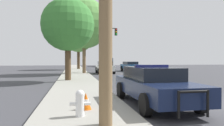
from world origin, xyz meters
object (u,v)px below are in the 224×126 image
object	(u,v)px
tree_sidewalk_near	(68,25)
car_background_midblock	(105,67)
tree_sidewalk_mid	(84,24)
traffic_cone	(86,101)
traffic_light	(97,40)
car_background_oncoming	(131,66)
tree_sidewalk_far	(78,37)
car_background_distant	(103,64)
box_truck	(105,60)
fire_hydrant	(80,102)
police_car	(153,84)

from	to	relation	value
tree_sidewalk_near	car_background_midblock	bearing A→B (deg)	65.33
tree_sidewalk_mid	traffic_cone	world-z (taller)	tree_sidewalk_mid
traffic_light	car_background_oncoming	world-z (taller)	traffic_light
traffic_light	tree_sidewalk_far	size ratio (longest dim) A/B	0.74
car_background_midblock	car_background_distant	distance (m)	21.51
car_background_midblock	tree_sidewalk_mid	size ratio (longest dim) A/B	0.50
car_background_distant	tree_sidewalk_mid	bearing A→B (deg)	-98.66
traffic_cone	car_background_oncoming	bearing A→B (deg)	71.55
tree_sidewalk_far	tree_sidewalk_near	bearing A→B (deg)	-93.87
car_background_midblock	car_background_distant	xyz separation A→B (m)	(2.73, 21.34, -0.07)
box_truck	tree_sidewalk_mid	world-z (taller)	tree_sidewalk_mid
car_background_oncoming	tree_sidewalk_near	xyz separation A→B (m)	(-8.47, -13.26, 3.54)
box_truck	tree_sidewalk_far	bearing A→B (deg)	66.66
car_background_oncoming	car_background_midblock	bearing A→B (deg)	41.46
traffic_light	car_background_midblock	xyz separation A→B (m)	(0.79, -1.32, -3.34)
car_background_midblock	box_truck	size ratio (longest dim) A/B	0.56
tree_sidewalk_far	traffic_cone	world-z (taller)	tree_sidewalk_far
fire_hydrant	tree_sidewalk_mid	size ratio (longest dim) A/B	0.09
fire_hydrant	car_background_distant	size ratio (longest dim) A/B	0.17
traffic_light	traffic_cone	size ratio (longest dim) A/B	10.89
box_truck	traffic_cone	world-z (taller)	box_truck
car_background_distant	tree_sidewalk_far	size ratio (longest dim) A/B	0.57
car_background_distant	tree_sidewalk_mid	size ratio (longest dim) A/B	0.52
traffic_light	car_background_distant	distance (m)	20.61
traffic_light	car_background_oncoming	xyz separation A→B (m)	(5.11, 2.89, -3.37)
car_background_distant	traffic_cone	bearing A→B (deg)	-94.00
box_truck	traffic_cone	xyz separation A→B (m)	(-7.18, -43.82, -1.17)
tree_sidewalk_far	tree_sidewalk_mid	bearing A→B (deg)	-88.21
car_background_oncoming	traffic_cone	world-z (taller)	car_background_oncoming
car_background_distant	police_car	bearing A→B (deg)	-90.50
car_background_oncoming	fire_hydrant	bearing A→B (deg)	68.90
police_car	traffic_light	bearing A→B (deg)	-91.26
car_background_midblock	police_car	bearing A→B (deg)	-91.46
police_car	tree_sidewalk_mid	bearing A→B (deg)	-85.52
police_car	tree_sidewalk_far	world-z (taller)	tree_sidewalk_far
car_background_oncoming	traffic_cone	xyz separation A→B (m)	(-7.74, -23.19, -0.36)
box_truck	tree_sidewalk_near	xyz separation A→B (m)	(-7.92, -33.88, 2.72)
fire_hydrant	tree_sidewalk_near	size ratio (longest dim) A/B	0.12
car_background_distant	tree_sidewalk_mid	world-z (taller)	tree_sidewalk_mid
fire_hydrant	tree_sidewalk_far	world-z (taller)	tree_sidewalk_far
car_background_midblock	tree_sidewalk_near	bearing A→B (deg)	-113.50
fire_hydrant	car_background_midblock	bearing A→B (deg)	79.63
tree_sidewalk_near	tree_sidewalk_mid	distance (m)	8.52
car_background_oncoming	traffic_light	bearing A→B (deg)	26.72
car_background_midblock	tree_sidewalk_mid	xyz separation A→B (m)	(-2.52, -0.82, 4.98)
fire_hydrant	tree_sidewalk_mid	distance (m)	19.71
car_background_oncoming	box_truck	bearing A→B (deg)	-91.24
box_truck	traffic_cone	size ratio (longest dim) A/B	14.59
car_background_oncoming	car_background_distant	distance (m)	17.21
police_car	car_background_midblock	distance (m)	18.04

